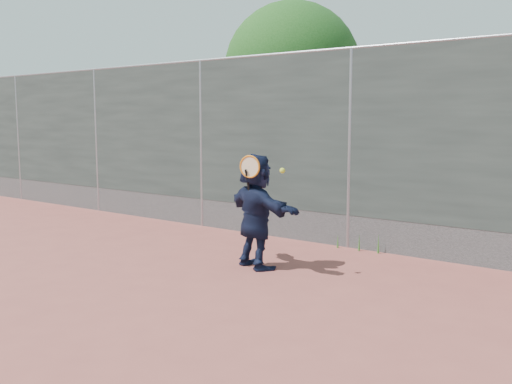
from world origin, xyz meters
The scene contains 6 objects.
ground centered at (0.00, 0.00, 0.00)m, with size 80.00×80.00×0.00m, color #9E4C42.
player centered at (-0.42, 1.69, 0.76)m, with size 1.40×0.45×1.51m, color #121933.
fence centered at (0.00, 3.50, 1.58)m, with size 20.00×0.06×3.03m.
swing_action centered at (-0.32, 1.49, 1.34)m, with size 0.67×0.13×0.51m.
tree_left centered at (-2.85, 6.55, 2.94)m, with size 3.15×3.00×4.53m.
weed_clump centered at (0.29, 3.38, 0.13)m, with size 0.68×0.07×0.30m.
Camera 1 is at (4.00, -4.24, 1.95)m, focal length 40.00 mm.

